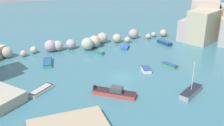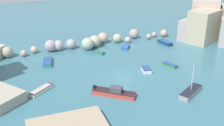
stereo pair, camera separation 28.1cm
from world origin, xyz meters
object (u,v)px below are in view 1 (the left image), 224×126
object	(u,v)px
moored_boat_7	(146,69)
moored_boat_10	(54,123)
moored_boat_2	(5,92)
moored_boat_5	(41,90)
moored_boat_0	(191,92)
moored_boat_9	(165,42)
moored_boat_4	(125,47)
moored_boat_8	(98,53)
moored_boat_3	(170,65)
moored_boat_1	(48,62)
moored_boat_6	(115,92)

from	to	relation	value
moored_boat_7	moored_boat_10	world-z (taller)	moored_boat_7
moored_boat_2	moored_boat_5	distance (m)	5.51
moored_boat_0	moored_boat_9	bearing A→B (deg)	38.51
moored_boat_0	moored_boat_4	world-z (taller)	moored_boat_0
moored_boat_2	moored_boat_10	size ratio (longest dim) A/B	0.99
moored_boat_9	moored_boat_8	bearing A→B (deg)	81.07
moored_boat_4	moored_boat_5	xyz separation A→B (m)	(-20.53, -12.36, 0.05)
moored_boat_0	moored_boat_4	size ratio (longest dim) A/B	1.73
moored_boat_2	moored_boat_3	world-z (taller)	moored_boat_3
moored_boat_7	moored_boat_9	world-z (taller)	moored_boat_9
moored_boat_3	moored_boat_9	size ratio (longest dim) A/B	0.80
moored_boat_1	moored_boat_4	size ratio (longest dim) A/B	1.55
moored_boat_8	moored_boat_10	size ratio (longest dim) A/B	0.78
moored_boat_6	moored_boat_5	bearing A→B (deg)	-167.21
moored_boat_3	moored_boat_5	size ratio (longest dim) A/B	0.76
moored_boat_2	moored_boat_7	world-z (taller)	moored_boat_7
moored_boat_1	moored_boat_8	bearing A→B (deg)	108.80
moored_boat_3	moored_boat_9	xyz separation A→B (m)	(6.34, 11.07, 0.12)
moored_boat_8	moored_boat_0	bearing A→B (deg)	161.01
moored_boat_10	moored_boat_6	bearing A→B (deg)	125.64
moored_boat_2	moored_boat_10	bearing A→B (deg)	-90.86
moored_boat_4	moored_boat_6	distance (m)	20.83
moored_boat_2	moored_boat_8	size ratio (longest dim) A/B	1.27
moored_boat_1	moored_boat_10	world-z (taller)	moored_boat_10
moored_boat_2	moored_boat_6	distance (m)	16.64
moored_boat_0	moored_boat_10	distance (m)	20.53
moored_boat_3	moored_boat_7	bearing A→B (deg)	73.74
moored_boat_6	moored_boat_10	distance (m)	10.57
moored_boat_8	moored_boat_9	xyz separation A→B (m)	(16.06, -0.36, 0.12)
moored_boat_8	moored_boat_9	world-z (taller)	moored_boat_9
moored_boat_2	moored_boat_1	bearing A→B (deg)	20.93
moored_boat_3	moored_boat_6	bearing A→B (deg)	94.49
moored_boat_1	moored_boat_6	bearing A→B (deg)	35.49
moored_boat_3	moored_boat_9	distance (m)	12.76
moored_boat_5	moored_boat_10	world-z (taller)	moored_boat_10
moored_boat_5	moored_boat_8	bearing A→B (deg)	-175.95
moored_boat_2	moored_boat_8	bearing A→B (deg)	1.81
moored_boat_6	moored_boat_7	distance (m)	10.35
moored_boat_2	moored_boat_4	xyz separation A→B (m)	(25.68, 10.41, 0.02)
moored_boat_0	moored_boat_9	world-z (taller)	moored_boat_0
moored_boat_2	moored_boat_9	size ratio (longest dim) A/B	0.85
moored_boat_4	moored_boat_2	bearing A→B (deg)	-31.19
moored_boat_3	moored_boat_1	bearing A→B (deg)	45.46
moored_boat_5	moored_boat_9	bearing A→B (deg)	164.78
moored_boat_7	moored_boat_9	bearing A→B (deg)	150.14
moored_boat_4	moored_boat_9	xyz separation A→B (m)	(9.45, -1.09, 0.11)
moored_boat_1	moored_boat_7	xyz separation A→B (m)	(15.31, -10.50, 0.03)
moored_boat_0	moored_boat_6	size ratio (longest dim) A/B	0.88
moored_boat_10	moored_boat_3	bearing A→B (deg)	126.93
moored_boat_6	moored_boat_8	xyz separation A→B (m)	(4.18, 17.09, -0.22)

